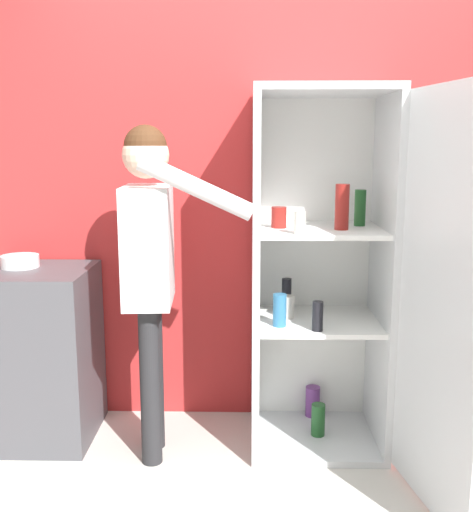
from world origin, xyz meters
TOP-DOWN VIEW (x-y plane):
  - ground_plane at (0.00, 0.00)m, footprint 12.00×12.00m
  - wall_back at (0.00, 0.98)m, footprint 7.00×0.06m
  - refrigerator at (0.34, 0.53)m, footprint 0.85×1.26m
  - person at (-0.59, 0.47)m, footprint 0.63×0.52m
  - counter at (-1.23, 0.65)m, footprint 0.56×0.55m
  - bowl at (-1.32, 0.71)m, footprint 0.20×0.20m

SIDE VIEW (x-z plane):
  - ground_plane at x=0.00m, z-range 0.00..0.00m
  - counter at x=-1.23m, z-range 0.00..0.92m
  - refrigerator at x=0.34m, z-range -0.01..1.82m
  - bowl at x=-1.32m, z-range 0.92..0.98m
  - person at x=-0.59m, z-range 0.24..1.89m
  - wall_back at x=0.00m, z-range 0.00..2.55m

